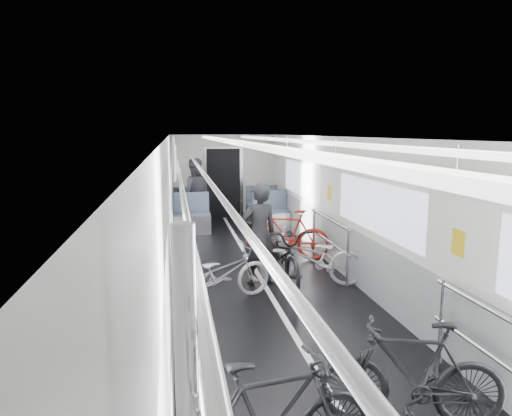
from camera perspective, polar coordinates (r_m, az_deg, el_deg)
The scene contains 8 objects.
car_shell at distance 8.17m, azimuth -0.15°, elevation -0.06°, with size 3.02×14.01×2.41m.
bike_left_far at distance 6.81m, azimuth -4.29°, elevation -8.23°, with size 0.55×1.58×0.83m, color #B7B7BC.
bike_right_near at distance 4.30m, azimuth 18.92°, elevation -19.00°, with size 0.44×1.57×0.94m, color black.
bike_right_mid at distance 7.54m, azimuth 6.93°, elevation -6.19°, with size 0.60×1.73×0.91m, color #A5A4A9.
bike_right_far at distance 8.94m, azimuth 3.91°, elevation -3.34°, with size 0.47×1.66×1.00m, color #AE2115.
bike_aisle at distance 7.50m, azimuth 3.30°, elevation -5.86°, with size 0.66×1.90×1.00m, color black.
person_standing at distance 7.43m, azimuth 0.38°, elevation -3.30°, with size 0.61×0.40×1.67m, color black.
person_seated at distance 11.93m, azimuth -7.72°, elevation 1.85°, with size 0.88×0.69×1.82m, color #323039.
Camera 1 is at (-1.41, -6.15, 2.49)m, focal length 32.00 mm.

